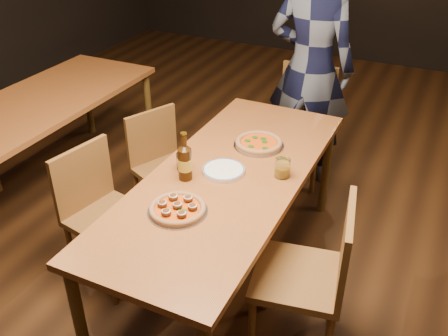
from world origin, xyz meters
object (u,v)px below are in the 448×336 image
at_px(amber_glass, 283,168).
at_px(chair_end, 299,125).
at_px(table_left, 36,111).
at_px(chair_main_nw, 109,217).
at_px(beer_bottle, 185,163).
at_px(chair_main_e, 298,275).
at_px(pizza_meatball, 177,208).
at_px(diner, 311,68).
at_px(table_main, 228,185).
at_px(pizza_margherita, 259,143).
at_px(water_glass, 184,161).
at_px(chair_main_sw, 168,170).
at_px(plate_stack, 224,171).

bearing_deg(amber_glass, chair_end, 102.62).
xyz_separation_m(table_left, chair_main_nw, (1.06, -0.59, -0.23)).
bearing_deg(beer_bottle, chair_main_e, -13.24).
height_order(chair_main_nw, beer_bottle, beer_bottle).
bearing_deg(pizza_meatball, diner, 86.72).
distance_m(table_left, beer_bottle, 1.58).
distance_m(table_main, chair_main_e, 0.65).
distance_m(pizza_margherita, water_glass, 0.52).
height_order(table_main, chair_main_sw, chair_main_sw).
bearing_deg(beer_bottle, pizza_meatball, -68.10).
height_order(chair_end, plate_stack, chair_end).
distance_m(chair_main_nw, chair_main_sw, 0.65).
bearing_deg(pizza_margherita, chair_main_sw, -177.46).
bearing_deg(chair_main_e, beer_bottle, -113.52).
bearing_deg(pizza_margherita, amber_glass, -47.23).
bearing_deg(pizza_meatball, pizza_margherita, 82.51).
relative_size(chair_main_sw, plate_stack, 3.56).
bearing_deg(table_main, amber_glass, 22.43).
distance_m(pizza_meatball, water_glass, 0.42).
bearing_deg(diner, table_left, 33.16).
distance_m(chair_main_e, pizza_meatball, 0.69).
distance_m(beer_bottle, diner, 1.57).
height_order(table_main, chair_main_e, chair_main_e).
relative_size(table_main, plate_stack, 8.45).
xyz_separation_m(table_main, chair_main_nw, (-0.64, -0.29, -0.23)).
xyz_separation_m(chair_end, pizza_margherita, (0.02, -0.93, 0.30)).
xyz_separation_m(table_left, pizza_margherita, (1.73, 0.08, 0.09)).
bearing_deg(chair_main_e, table_main, -130.22).
height_order(chair_end, pizza_margherita, chair_end).
distance_m(chair_end, beer_bottle, 1.52).
xyz_separation_m(chair_end, plate_stack, (-0.04, -1.31, 0.29)).
bearing_deg(chair_main_sw, chair_main_e, -95.32).
bearing_deg(pizza_meatball, plate_stack, 84.10).
height_order(table_left, pizza_meatball, pizza_meatball).
bearing_deg(amber_glass, table_main, -157.57).
distance_m(chair_main_sw, beer_bottle, 0.78).
bearing_deg(pizza_margherita, water_glass, -123.11).
distance_m(chair_main_nw, beer_bottle, 0.62).
xyz_separation_m(table_main, chair_main_e, (0.53, -0.31, -0.21)).
relative_size(pizza_meatball, pizza_margherita, 0.98).
height_order(chair_main_e, plate_stack, chair_main_e).
height_order(table_main, chair_end, chair_end).
xyz_separation_m(chair_main_nw, beer_bottle, (0.44, 0.15, 0.40)).
bearing_deg(amber_glass, chair_main_e, -58.82).
relative_size(pizza_margherita, water_glass, 3.13).
xyz_separation_m(beer_bottle, amber_glass, (0.47, 0.25, -0.05)).
relative_size(chair_main_nw, beer_bottle, 3.25).
height_order(chair_main_sw, chair_main_e, chair_main_e).
height_order(chair_main_nw, amber_glass, chair_main_nw).
bearing_deg(pizza_margherita, chair_end, 91.27).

